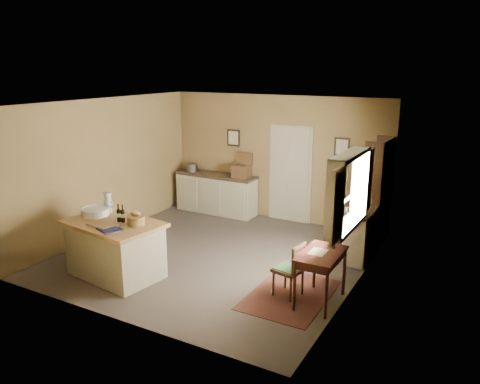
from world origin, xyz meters
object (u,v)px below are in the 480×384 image
Objects in this scene: sideboard at (217,192)px; right_cabinet at (356,233)px; shelving_unit at (379,192)px; desk_chair at (288,270)px; work_island at (115,247)px; writing_desk at (321,259)px.

sideboard reaches higher than right_cabinet.
desk_chair is at bearing -102.97° from shelving_unit.
shelving_unit is (0.15, 0.88, 0.55)m from right_cabinet.
sideboard is 0.95× the size of shelving_unit.
desk_chair is at bearing 22.45° from work_island.
sideboard is 3.74m from shelving_unit.
work_island is 0.82× the size of shelving_unit.
right_cabinet is at bearing -99.86° from shelving_unit.
right_cabinet is 0.49× the size of shelving_unit.
work_island reaches higher than right_cabinet.
desk_chair is 2.89m from shelving_unit.
sideboard is 4.61m from writing_desk.
right_cabinet is (-0.00, 1.86, -0.21)m from writing_desk.
shelving_unit is at bearing 86.81° from writing_desk.
work_island is 0.86× the size of sideboard.
shelving_unit reaches higher than writing_desk.
writing_desk is 1.08× the size of desk_chair.
writing_desk is (3.54, -2.94, 0.19)m from sideboard.
writing_desk and desk_chair have the same top height.
writing_desk is (3.19, 0.72, 0.19)m from work_island.
right_cabinet reaches higher than desk_chair.
shelving_unit is at bearing 88.46° from desk_chair.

